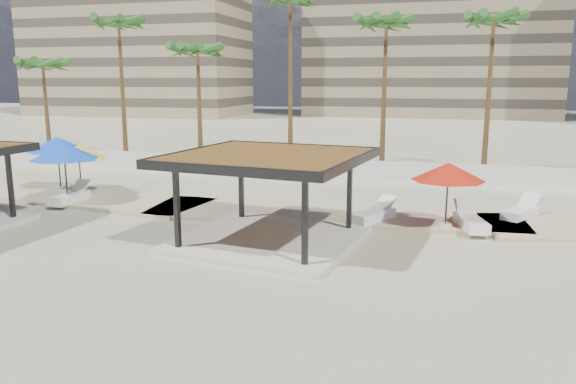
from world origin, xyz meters
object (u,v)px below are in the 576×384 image
umbrella_c (448,172)px  lounger_b (373,215)px  umbrella_a (57,144)px  lounger_d (521,212)px  lounger_a (70,197)px  pavilion_central (268,189)px  lounger_c (471,222)px

umbrella_c → lounger_b: bearing=172.9°
umbrella_c → umbrella_a: bearing=172.3°
lounger_b → lounger_d: lounger_b is taller
lounger_a → lounger_d: lounger_a is taller
pavilion_central → umbrella_c: pavilion_central is taller
umbrella_c → lounger_a: (-17.00, 0.05, -1.96)m
lounger_a → lounger_b: bearing=-88.0°
lounger_b → lounger_d: bearing=-40.6°
pavilion_central → umbrella_c: size_ratio=2.48×
pavilion_central → lounger_c: bearing=33.0°
umbrella_a → umbrella_c: umbrella_a is taller
lounger_b → lounger_d: 6.27m
umbrella_a → lounger_b: 16.94m
pavilion_central → lounger_a: bearing=170.9°
umbrella_c → lounger_d: bearing=39.5°
pavilion_central → umbrella_a: size_ratio=2.10×
umbrella_a → lounger_a: (2.48, -2.58, -2.13)m
umbrella_c → lounger_d: (3.04, 2.51, -1.97)m
lounger_a → umbrella_a: bearing=44.7°
lounger_a → lounger_d: size_ratio=1.02×
lounger_c → umbrella_a: bearing=68.3°
lounger_a → lounger_c: 17.95m
lounger_c → lounger_d: (2.10, 2.35, -0.01)m
pavilion_central → lounger_d: size_ratio=3.10×
umbrella_c → lounger_a: 17.12m
lounger_b → lounger_d: size_ratio=1.03×
lounger_a → lounger_c: (17.95, 0.11, 0.00)m
umbrella_a → lounger_c: umbrella_a is taller
lounger_c → lounger_d: bearing=-56.6°
lounger_a → lounger_b: 14.16m
umbrella_a → lounger_a: bearing=-46.1°
lounger_a → lounger_b: lounger_a is taller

